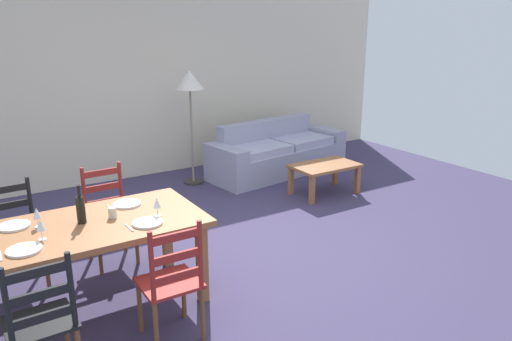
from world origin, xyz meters
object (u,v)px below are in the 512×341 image
object	(u,v)px
dining_chair_far_left	(15,236)
wine_glass_near_left	(41,226)
couch	(276,154)
wine_bottle	(81,209)
dining_chair_far_right	(109,215)
coffee_cup_primary	(113,213)
wine_glass_near_right	(157,204)
standing_lamp	(190,87)
wine_glass_far_left	(37,214)
dining_chair_near_left	(41,323)
coffee_table	(325,169)
dining_table	(83,236)
dining_chair_near_right	(172,282)

from	to	relation	value
dining_chair_far_left	wine_glass_near_left	xyz separation A→B (m)	(0.11, -0.85, 0.38)
couch	wine_bottle	bearing A→B (deg)	-146.13
dining_chair_far_right	coffee_cup_primary	distance (m)	0.84
wine_glass_near_left	coffee_cup_primary	distance (m)	0.59
wine_glass_near_right	standing_lamp	bearing A→B (deg)	59.65
dining_chair_far_left	wine_glass_far_left	distance (m)	0.71
dining_chair_near_left	standing_lamp	distance (m)	4.36
wine_bottle	wine_glass_far_left	size ratio (longest dim) A/B	1.96
wine_bottle	couch	distance (m)	4.25
standing_lamp	coffee_table	bearing A→B (deg)	-46.70
wine_glass_near_right	dining_chair_far_left	bearing A→B (deg)	138.68
wine_glass_near_left	wine_glass_far_left	xyz separation A→B (m)	(0.02, 0.26, 0.00)
dining_table	wine_bottle	xyz separation A→B (m)	(0.02, 0.05, 0.20)
dining_table	coffee_cup_primary	distance (m)	0.29
dining_chair_far_right	coffee_cup_primary	size ratio (longest dim) A/B	10.67
dining_table	dining_chair_far_left	size ratio (longest dim) A/B	1.98
dining_table	wine_bottle	bearing A→B (deg)	69.90
wine_glass_near_left	couch	size ratio (longest dim) A/B	0.07
dining_chair_near_right	wine_bottle	bearing A→B (deg)	117.21
couch	coffee_table	world-z (taller)	couch
dining_chair_near_left	wine_glass_far_left	size ratio (longest dim) A/B	5.96
wine_glass_near_right	coffee_table	distance (m)	3.24
dining_table	wine_glass_near_left	size ratio (longest dim) A/B	11.80
coffee_cup_primary	coffee_table	bearing A→B (deg)	19.68
dining_chair_near_right	wine_glass_far_left	xyz separation A→B (m)	(-0.72, 0.89, 0.38)
wine_bottle	standing_lamp	xyz separation A→B (m)	(2.15, 2.53, 0.54)
dining_chair_far_right	wine_bottle	world-z (taller)	wine_bottle
wine_glass_far_left	couch	distance (m)	4.45
wine_glass_far_left	wine_glass_near_left	bearing A→B (deg)	-93.69
dining_chair_far_right	couch	size ratio (longest dim) A/B	0.41
dining_chair_far_left	standing_lamp	distance (m)	3.31
wine_glass_far_left	dining_table	bearing A→B (deg)	-26.59
wine_bottle	coffee_cup_primary	distance (m)	0.25
wine_bottle	couch	world-z (taller)	wine_bottle
dining_chair_near_left	standing_lamp	world-z (taller)	standing_lamp
couch	coffee_table	xyz separation A→B (m)	(-0.02, -1.21, 0.06)
wine_glass_near_right	dining_table	bearing A→B (deg)	166.30
dining_chair_near_right	wine_glass_near_right	world-z (taller)	dining_chair_near_right
wine_bottle	dining_chair_far_left	bearing A→B (deg)	122.47
dining_table	wine_glass_near_left	distance (m)	0.38
wine_bottle	coffee_cup_primary	size ratio (longest dim) A/B	3.51
coffee_table	coffee_cup_primary	bearing A→B (deg)	-160.32
wine_bottle	dining_chair_near_right	bearing A→B (deg)	-62.79
dining_table	standing_lamp	distance (m)	3.45
coffee_cup_primary	dining_chair_far_right	bearing A→B (deg)	77.76
coffee_cup_primary	standing_lamp	size ratio (longest dim) A/B	0.05
dining_chair_far_right	dining_chair_far_left	bearing A→B (deg)	-176.50
dining_chair_near_left	coffee_table	world-z (taller)	dining_chair_near_left
dining_chair_far_right	wine_glass_near_left	xyz separation A→B (m)	(-0.73, -0.91, 0.38)
dining_table	dining_chair_far_right	bearing A→B (deg)	61.74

